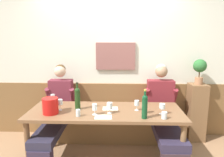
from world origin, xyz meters
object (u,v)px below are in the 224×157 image
object	(u,v)px
dining_table	(106,116)
wine_glass_left_end	(53,97)
wine_glass_right_end	(95,108)
water_tumbler_right	(78,113)
person_left_seat	(56,111)
person_right_seat	(164,113)
potted_plant	(200,68)
wine_glass_by_bottle	(145,105)
wine_glass_center_front	(60,102)
water_tumbler_center	(164,115)
wall_bench	(108,123)
wine_glass_mid_right	(137,103)
wine_glass_mid_left	(162,107)
wine_bottle_green_tall	(77,98)
ice_bucket	(50,106)
wine_glass_near_bucket	(110,106)
wine_bottle_clear_water	(145,106)
wine_glass_center_rear	(48,101)

from	to	relation	value
dining_table	wine_glass_left_end	distance (m)	0.88
wine_glass_right_end	water_tumbler_right	bearing A→B (deg)	-163.48
dining_table	person_left_seat	size ratio (longest dim) A/B	1.60
person_right_seat	potted_plant	xyz separation A→B (m)	(0.63, 0.40, 0.62)
person_left_seat	wine_glass_right_end	distance (m)	0.85
wine_glass_by_bottle	wine_glass_center_front	distance (m)	1.14
water_tumbler_center	water_tumbler_right	world-z (taller)	water_tumbler_right
wall_bench	wine_glass_mid_right	bearing A→B (deg)	-57.59
water_tumbler_center	potted_plant	distance (m)	1.31
wine_glass_mid_right	water_tumbler_right	bearing A→B (deg)	-162.29
wine_glass_right_end	water_tumbler_center	bearing A→B (deg)	-6.87
wine_glass_right_end	wine_glass_mid_left	world-z (taller)	wine_glass_right_end
wine_glass_left_end	water_tumbler_center	distance (m)	1.65
water_tumbler_center	wine_glass_mid_left	bearing A→B (deg)	88.85
wall_bench	wine_bottle_green_tall	distance (m)	0.99
dining_table	wine_bottle_green_tall	bearing A→B (deg)	176.47
dining_table	wine_glass_mid_right	distance (m)	0.46
dining_table	wine_bottle_green_tall	distance (m)	0.46
wall_bench	wine_glass_by_bottle	size ratio (longest dim) A/B	15.73
person_right_seat	ice_bucket	distance (m)	1.65
water_tumbler_right	wine_glass_mid_left	bearing A→B (deg)	5.92
water_tumbler_center	wine_glass_mid_right	bearing A→B (deg)	137.72
person_right_seat	wine_glass_mid_left	xyz separation A→B (m)	(-0.12, -0.43, 0.24)
wine_glass_by_bottle	potted_plant	distance (m)	1.32
wine_glass_right_end	water_tumbler_right	distance (m)	0.22
person_left_seat	wine_glass_mid_right	bearing A→B (deg)	-14.42
person_right_seat	wine_glass_center_front	world-z (taller)	person_right_seat
wall_bench	wine_glass_mid_right	xyz separation A→B (m)	(0.42, -0.66, 0.58)
wall_bench	wine_bottle_green_tall	bearing A→B (deg)	-120.63
potted_plant	wine_glass_center_front	bearing A→B (deg)	-161.05
wine_glass_near_bucket	wine_glass_left_end	bearing A→B (deg)	155.09
water_tumbler_right	potted_plant	xyz separation A→B (m)	(1.82, 0.94, 0.44)
wine_bottle_green_tall	wine_bottle_clear_water	world-z (taller)	wine_bottle_green_tall
ice_bucket	wine_glass_center_rear	bearing A→B (deg)	114.50
dining_table	water_tumbler_right	distance (m)	0.42
wine_bottle_clear_water	wine_glass_mid_left	bearing A→B (deg)	31.50
ice_bucket	wine_glass_near_bucket	size ratio (longest dim) A/B	1.42
wine_glass_by_bottle	wine_glass_mid_left	bearing A→B (deg)	-5.03
wine_glass_mid_right	wine_glass_mid_left	xyz separation A→B (m)	(0.32, -0.13, -0.00)
wine_glass_center_front	wine_glass_by_bottle	bearing A→B (deg)	-4.25
person_right_seat	wine_bottle_clear_water	distance (m)	0.75
wine_glass_mid_left	wine_glass_center_front	size ratio (longest dim) A/B	0.93
wall_bench	person_left_seat	bearing A→B (deg)	-155.85
wall_bench	person_right_seat	distance (m)	0.99
ice_bucket	wine_glass_mid_left	bearing A→B (deg)	1.05
wine_bottle_green_tall	potted_plant	distance (m)	2.02
wine_glass_by_bottle	water_tumbler_right	size ratio (longest dim) A/B	1.73
wine_glass_near_bucket	wine_glass_center_rear	bearing A→B (deg)	166.74
wall_bench	wine_bottle_clear_water	size ratio (longest dim) A/B	6.50
wine_glass_left_end	water_tumbler_center	xyz separation A→B (m)	(1.55, -0.57, -0.05)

